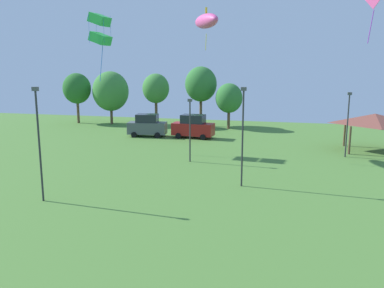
% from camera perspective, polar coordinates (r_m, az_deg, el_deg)
% --- Properties ---
extents(kite_flying_1, '(3.81, 5.64, 3.65)m').
position_cam_1_polar(kite_flying_1, '(36.99, 1.99, 16.86)').
color(kite_flying_1, '#E54C93').
extents(kite_flying_5, '(1.95, 1.79, 6.34)m').
position_cam_1_polar(kite_flying_5, '(40.25, -12.79, 15.44)').
color(kite_flying_5, green).
extents(parked_car_leftmost, '(4.53, 2.38, 2.57)m').
position_cam_1_polar(parked_car_leftmost, '(46.73, -6.29, 2.58)').
color(parked_car_leftmost, '#4C5156').
rests_on(parked_car_leftmost, ground).
extents(parked_car_second_from_left, '(4.75, 2.32, 2.63)m').
position_cam_1_polar(parked_car_second_from_left, '(45.50, 0.15, 2.44)').
color(parked_car_second_from_left, maroon).
rests_on(parked_car_second_from_left, ground).
extents(park_pavilion, '(6.09, 5.11, 3.60)m').
position_cam_1_polar(park_pavilion, '(42.01, 24.29, 3.20)').
color(park_pavilion, brown).
rests_on(park_pavilion, ground).
extents(light_post_0, '(0.36, 0.20, 5.35)m').
position_cam_1_polar(light_post_0, '(34.10, -0.29, 2.54)').
color(light_post_0, '#2D2D33').
rests_on(light_post_0, ground).
extents(light_post_1, '(0.36, 0.20, 5.77)m').
position_cam_1_polar(light_post_1, '(38.32, 21.01, 3.08)').
color(light_post_1, '#2D2D33').
rests_on(light_post_1, ground).
extents(light_post_2, '(0.36, 0.20, 6.89)m').
position_cam_1_polar(light_post_2, '(25.63, -20.70, 0.71)').
color(light_post_2, '#2D2D33').
rests_on(light_post_2, ground).
extents(light_post_3, '(0.36, 0.20, 6.71)m').
position_cam_1_polar(light_post_3, '(27.20, 7.12, 1.72)').
color(light_post_3, '#2D2D33').
rests_on(light_post_3, ground).
extents(treeline_tree_0, '(3.84, 3.84, 6.96)m').
position_cam_1_polar(treeline_tree_0, '(59.09, -15.86, 7.49)').
color(treeline_tree_0, brown).
rests_on(treeline_tree_0, ground).
extents(treeline_tree_1, '(4.92, 4.92, 7.21)m').
position_cam_1_polar(treeline_tree_1, '(57.18, -11.35, 7.27)').
color(treeline_tree_1, brown).
rests_on(treeline_tree_1, ground).
extents(treeline_tree_2, '(3.53, 3.53, 6.96)m').
position_cam_1_polar(treeline_tree_2, '(54.33, -5.10, 7.76)').
color(treeline_tree_2, brown).
rests_on(treeline_tree_2, ground).
extents(treeline_tree_3, '(4.19, 4.19, 7.87)m').
position_cam_1_polar(treeline_tree_3, '(54.22, 1.26, 8.38)').
color(treeline_tree_3, brown).
rests_on(treeline_tree_3, ground).
extents(treeline_tree_4, '(3.41, 3.41, 5.80)m').
position_cam_1_polar(treeline_tree_4, '(52.03, 5.22, 6.41)').
color(treeline_tree_4, brown).
rests_on(treeline_tree_4, ground).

